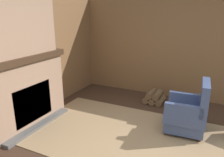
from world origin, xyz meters
TOP-DOWN VIEW (x-y plane):
  - wood_panel_wall_left at (-2.66, 0.00)m, footprint 0.06×5.85m
  - wood_panel_wall_back at (0.03, 2.66)m, footprint 5.85×0.09m
  - fireplace_hearth at (-2.43, 0.00)m, footprint 0.58×1.77m
  - chimney_breast at (-2.44, 0.00)m, footprint 0.32×1.47m
  - area_rug at (-0.36, 0.44)m, footprint 3.98×2.12m
  - armchair at (0.30, 1.02)m, footprint 0.72×0.70m
  - firewood_stack at (-0.57, 2.05)m, footprint 0.47×0.46m
  - storage_case at (-2.48, 0.48)m, footprint 0.18×0.28m

SIDE VIEW (x-z plane):
  - area_rug at x=-0.36m, z-range 0.00..0.01m
  - firewood_stack at x=-0.57m, z-range -0.01..0.27m
  - armchair at x=0.30m, z-range -0.13..0.83m
  - fireplace_hearth at x=-2.43m, z-range 0.00..1.32m
  - wood_panel_wall_left at x=-2.66m, z-range 0.00..2.43m
  - wood_panel_wall_back at x=0.03m, z-range 0.01..2.43m
  - storage_case at x=-2.48m, z-range 1.33..1.48m
  - chimney_breast at x=-2.44m, z-range 1.33..2.41m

